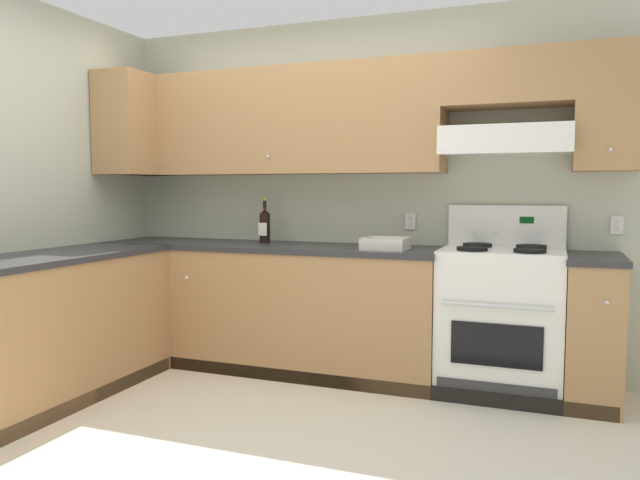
{
  "coord_description": "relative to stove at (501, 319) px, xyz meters",
  "views": [
    {
      "loc": [
        1.65,
        -2.78,
        1.31
      ],
      "look_at": [
        0.32,
        0.7,
        1.0
      ],
      "focal_mm": 34.49,
      "sensor_mm": 36.0,
      "label": 1
    }
  ],
  "objects": [
    {
      "name": "stove",
      "position": [
        0.0,
        0.0,
        0.0
      ],
      "size": [
        0.76,
        0.62,
        1.2
      ],
      "color": "white",
      "rests_on": "ground_plane"
    },
    {
      "name": "counter_left_run",
      "position": [
        -2.59,
        -1.26,
        -0.03
      ],
      "size": [
        0.63,
        1.91,
        0.91
      ],
      "color": "#A87A4C",
      "rests_on": "ground_plane"
    },
    {
      "name": "bowl",
      "position": [
        -0.74,
        -0.09,
        0.46
      ],
      "size": [
        0.29,
        0.26,
        0.08
      ],
      "color": "beige",
      "rests_on": "counter_back_run"
    },
    {
      "name": "ground_plane",
      "position": [
        -1.35,
        -1.25,
        -0.48
      ],
      "size": [
        7.04,
        7.04,
        0.0
      ],
      "primitive_type": "plane",
      "color": "beige"
    },
    {
      "name": "counter_back_run",
      "position": [
        -1.39,
        -0.01,
        -0.03
      ],
      "size": [
        3.6,
        0.65,
        0.91
      ],
      "color": "#A87A4C",
      "rests_on": "ground_plane"
    },
    {
      "name": "wall_back",
      "position": [
        -0.96,
        0.27,
        1.0
      ],
      "size": [
        4.68,
        0.57,
        2.55
      ],
      "color": "#B7BAA3",
      "rests_on": "ground_plane"
    },
    {
      "name": "wall_left",
      "position": [
        -2.94,
        -1.02,
        0.86
      ],
      "size": [
        0.47,
        4.0,
        2.55
      ],
      "color": "#B7BAA3",
      "rests_on": "ground_plane"
    },
    {
      "name": "wine_bottle",
      "position": [
        -1.72,
        0.1,
        0.57
      ],
      "size": [
        0.08,
        0.08,
        0.34
      ],
      "color": "black",
      "rests_on": "counter_back_run"
    }
  ]
}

